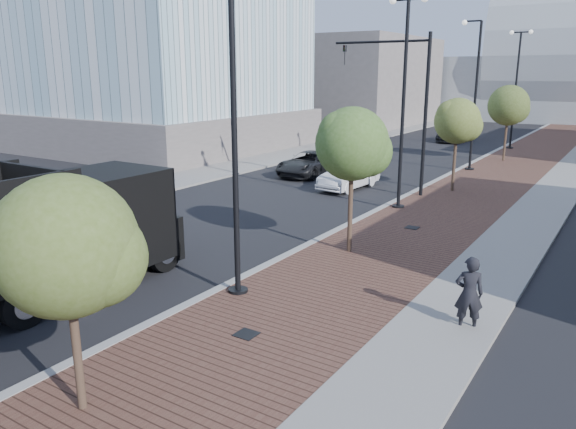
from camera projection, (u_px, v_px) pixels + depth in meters
The scene contains 22 objects.
sidewalk at pixel (535, 162), 38.61m from camera, with size 7.00×140.00×0.12m, color #4C2D23.
curb at pixel (483, 157), 40.44m from camera, with size 0.30×140.00×0.14m, color gray.
west_sidewalk at pixel (328, 145), 47.25m from camera, with size 4.00×140.00×0.12m, color slate.
dump_truck at pixel (9, 253), 14.37m from camera, with size 2.89×13.81×3.78m.
white_sedan at pixel (349, 176), 29.84m from camera, with size 1.51×4.34×1.43m, color silver.
dark_car_mid at pixel (310, 163), 33.78m from camera, with size 2.40×5.20×1.44m, color black.
dark_car_far at pixel (454, 134), 50.05m from camera, with size 2.01×4.95×1.44m, color black.
pedestrian at pixel (469, 294), 13.40m from camera, with size 0.69×0.45×1.90m, color black.
streetlight_1 at pixel (231, 143), 14.70m from camera, with size 1.44×0.56×9.21m.
streetlight_2 at pixel (403, 103), 24.28m from camera, with size 1.72×0.56×9.28m.
streetlight_3 at pixel (473, 102), 34.23m from camera, with size 1.44×0.56×9.21m.
streetlight_4 at pixel (516, 89), 43.81m from camera, with size 1.72×0.56×9.28m.
traffic_mast at pixel (409, 96), 27.15m from camera, with size 5.09×0.20×8.00m.
tree_0 at pixel (69, 247), 9.50m from camera, with size 2.54×2.52×4.53m.
tree_1 at pixel (354, 144), 18.30m from camera, with size 2.49×2.46×5.08m.
tree_2 at pixel (458, 121), 28.10m from camera, with size 2.38×2.32×4.90m.
tree_3 at pixel (509, 106), 37.82m from camera, with size 2.76×2.76×5.30m.
tower_podium at pixel (166, 129), 46.15m from camera, with size 19.00×19.00×3.00m, color #625B58.
convention_center at pixel (554, 73), 76.61m from camera, with size 50.00×30.00×50.00m.
commercial_block_nw at pixel (358, 82), 65.96m from camera, with size 14.00×20.00×10.00m, color #69615E.
utility_cover_1 at pixel (246, 334), 13.12m from camera, with size 0.50×0.50×0.02m, color black.
utility_cover_2 at pixel (412, 228), 22.08m from camera, with size 0.50×0.50×0.02m, color black.
Camera 1 is at (9.72, -1.54, 6.18)m, focal length 34.47 mm.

